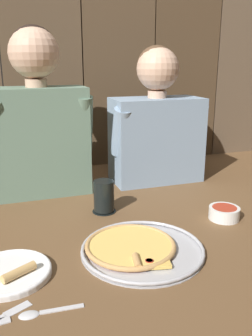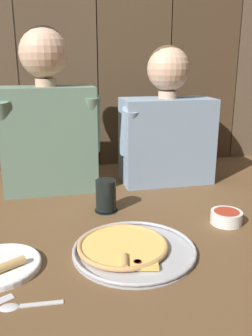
# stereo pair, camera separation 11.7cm
# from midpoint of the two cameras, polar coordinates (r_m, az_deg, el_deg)

# --- Properties ---
(ground_plane) EXTENTS (3.20, 3.20, 0.00)m
(ground_plane) POSITION_cam_midpoint_polar(r_m,az_deg,el_deg) (1.15, 4.63, -10.06)
(ground_plane) COLOR brown
(pizza_tray) EXTENTS (0.35, 0.35, 0.03)m
(pizza_tray) POSITION_cam_midpoint_polar(r_m,az_deg,el_deg) (1.03, 3.84, -12.68)
(pizza_tray) COLOR #B2B2B7
(pizza_tray) RESTS_ON ground
(dinner_plate) EXTENTS (0.21, 0.21, 0.03)m
(dinner_plate) POSITION_cam_midpoint_polar(r_m,az_deg,el_deg) (0.99, -16.15, -14.76)
(dinner_plate) COLOR white
(dinner_plate) RESTS_ON ground
(drinking_glass) EXTENTS (0.08, 0.08, 0.11)m
(drinking_glass) POSITION_cam_midpoint_polar(r_m,az_deg,el_deg) (1.27, -0.58, -4.51)
(drinking_glass) COLOR black
(drinking_glass) RESTS_ON ground
(dipping_bowl) EXTENTS (0.10, 0.10, 0.04)m
(dipping_bowl) POSITION_cam_midpoint_polar(r_m,az_deg,el_deg) (1.25, 18.29, -7.41)
(dipping_bowl) COLOR white
(dipping_bowl) RESTS_ON ground
(table_spoon) EXTENTS (0.14, 0.03, 0.01)m
(table_spoon) POSITION_cam_midpoint_polar(r_m,az_deg,el_deg) (0.85, -12.58, -20.62)
(table_spoon) COLOR silver
(table_spoon) RESTS_ON ground
(diner_left) EXTENTS (0.40, 0.21, 0.64)m
(diner_left) POSITION_cam_midpoint_polar(r_m,az_deg,el_deg) (1.45, -10.07, 8.14)
(diner_left) COLOR slate
(diner_left) RESTS_ON ground
(diner_right) EXTENTS (0.42, 0.21, 0.58)m
(diner_right) POSITION_cam_midpoint_polar(r_m,az_deg,el_deg) (1.56, 8.68, 7.15)
(diner_right) COLOR #849EB7
(diner_right) RESTS_ON ground
(wooden_backdrop_wall) EXTENTS (2.19, 0.03, 1.40)m
(wooden_backdrop_wall) POSITION_cam_midpoint_polar(r_m,az_deg,el_deg) (1.80, -2.77, 22.53)
(wooden_backdrop_wall) COLOR brown
(wooden_backdrop_wall) RESTS_ON ground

